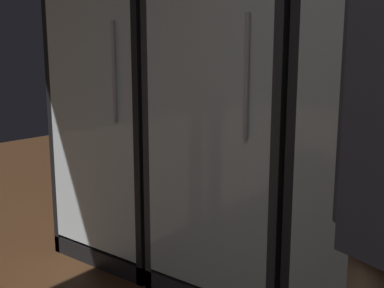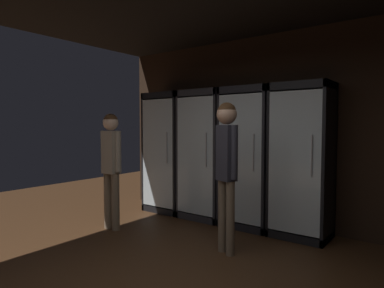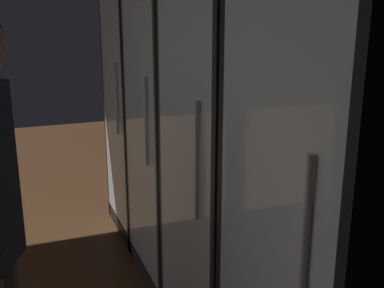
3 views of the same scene
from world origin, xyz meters
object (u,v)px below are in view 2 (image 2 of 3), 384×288
Objects in this scene: shopper_far at (111,158)px; cooler_far_left at (170,153)px; shopper_near at (227,156)px; cooler_left at (207,156)px; cooler_center at (250,159)px; cooler_right at (302,162)px.

cooler_far_left is at bearing 91.93° from shopper_far.
shopper_near is 1.78m from shopper_far.
shopper_far is at bearing -118.62° from cooler_left.
cooler_center is at bearing 103.90° from shopper_near.
cooler_center is (1.53, -0.00, -0.01)m from cooler_far_left.
cooler_far_left and cooler_left have the same top height.
shopper_near reaches higher than shopper_far.
cooler_left is 1.00× the size of cooler_center.
cooler_right is 1.23× the size of shopper_far.
cooler_left is at bearing 179.93° from cooler_center.
cooler_left is 1.23× the size of shopper_far.
cooler_left is 1.17× the size of shopper_near.
cooler_center is at bearing -0.04° from cooler_far_left.
cooler_right is 1.23m from shopper_near.
shopper_far is at bearing -88.07° from cooler_far_left.
cooler_center is (0.76, -0.00, -0.01)m from cooler_left.
cooler_left is 1.00× the size of cooler_right.
shopper_near is at bearing -113.41° from cooler_right.
cooler_right is at bearing 66.59° from shopper_near.
shopper_far is (-1.76, -0.20, -0.11)m from shopper_near.
cooler_right is (0.77, -0.00, 0.00)m from cooler_center.
cooler_center is 1.99m from shopper_far.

